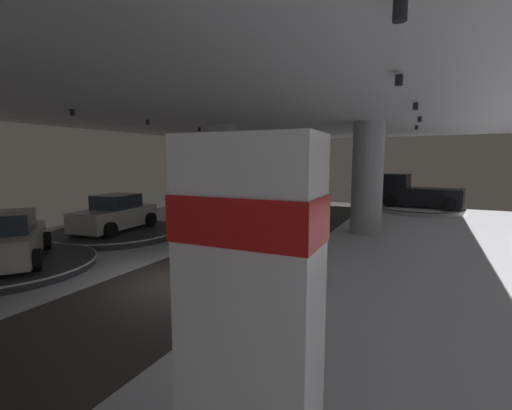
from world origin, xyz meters
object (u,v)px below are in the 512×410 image
object	(u,v)px
pickup_truck_deep_left	(256,189)
display_platform_deep_right	(420,209)
display_car_far_left	(214,199)
display_car_mid_left	(115,214)
display_platform_near_left	(9,266)
visitor_walking_far	(314,214)
column_right	(367,178)
column_left	(222,177)
display_car_near_left	(7,240)
display_platform_far_left	(215,213)
display_platform_mid_left	(116,233)
display_platform_deep_left	(257,201)
brand_sign_pylon	(249,367)
visitor_walking_near	(287,213)
pickup_truck_deep_right	(416,194)

from	to	relation	value
pickup_truck_deep_left	display_platform_deep_right	bearing A→B (deg)	1.23
display_car_far_left	display_car_mid_left	bearing A→B (deg)	-95.45
display_platform_near_left	visitor_walking_far	distance (m)	12.95
column_right	column_left	bearing A→B (deg)	-165.62
column_right	display_platform_near_left	xyz separation A→B (m)	(-9.75, -11.53, -2.60)
display_car_near_left	display_platform_far_left	bearing A→B (deg)	91.19
display_platform_mid_left	display_car_mid_left	xyz separation A→B (m)	(-0.00, 0.03, 0.90)
display_platform_deep_right	display_platform_deep_left	bearing A→B (deg)	-177.57
display_car_mid_left	pickup_truck_deep_left	world-z (taller)	pickup_truck_deep_left
display_platform_far_left	brand_sign_pylon	bearing A→B (deg)	-56.44
display_platform_mid_left	display_platform_far_left	bearing A→B (deg)	84.41
display_car_mid_left	visitor_walking_near	distance (m)	8.55
column_left	display_platform_far_left	xyz separation A→B (m)	(-2.70, 3.40, -2.59)
display_car_near_left	brand_sign_pylon	bearing A→B (deg)	-20.61
column_left	visitor_walking_far	size ratio (longest dim) A/B	3.46
display_car_near_left	display_platform_deep_right	bearing A→B (deg)	59.87
display_platform_far_left	display_platform_deep_right	bearing A→B (deg)	31.95
display_car_far_left	display_platform_near_left	bearing A→B (deg)	-88.80
display_car_mid_left	display_platform_deep_right	size ratio (longest dim) A/B	0.77
pickup_truck_deep_left	display_platform_deep_right	size ratio (longest dim) A/B	0.98
column_left	display_platform_mid_left	world-z (taller)	column_left
display_platform_mid_left	pickup_truck_deep_right	distance (m)	20.01
display_car_near_left	pickup_truck_deep_right	xyz separation A→B (m)	(11.73, 20.80, 0.24)
column_right	visitor_walking_far	xyz separation A→B (m)	(-2.45, -0.86, -1.84)
display_platform_far_left	display_car_near_left	bearing A→B (deg)	-88.81
column_right	pickup_truck_deep_right	distance (m)	9.59
display_car_near_left	column_left	bearing A→B (deg)	75.92
visitor_walking_far	visitor_walking_near	bearing A→B (deg)	-168.72
display_car_mid_left	display_platform_deep_right	bearing A→B (deg)	49.50
visitor_walking_near	display_car_near_left	bearing A→B (deg)	-119.68
column_left	display_car_mid_left	bearing A→B (deg)	-129.25
column_left	display_car_near_left	world-z (taller)	column_left
brand_sign_pylon	pickup_truck_deep_left	distance (m)	27.48
brand_sign_pylon	display_platform_deep_right	world-z (taller)	brand_sign_pylon
display_platform_near_left	column_right	bearing A→B (deg)	49.79
pickup_truck_deep_left	display_car_far_left	bearing A→B (deg)	-86.08
brand_sign_pylon	display_platform_near_left	world-z (taller)	brand_sign_pylon
column_left	display_platform_far_left	size ratio (longest dim) A/B	1.22
column_left	pickup_truck_deep_left	distance (m)	11.39
display_platform_far_left	pickup_truck_deep_left	bearing A→B (deg)	94.13
display_platform_deep_left	pickup_truck_deep_right	size ratio (longest dim) A/B	1.03
display_car_near_left	pickup_truck_deep_right	bearing A→B (deg)	60.58
pickup_truck_deep_left	display_platform_deep_right	world-z (taller)	pickup_truck_deep_left
display_car_near_left	display_platform_far_left	distance (m)	13.11
display_platform_mid_left	visitor_walking_near	size ratio (longest dim) A/B	3.75
display_platform_far_left	display_car_far_left	world-z (taller)	display_car_far_left
column_right	display_car_near_left	size ratio (longest dim) A/B	1.25
display_car_far_left	visitor_walking_near	xyz separation A→B (m)	(6.23, -2.64, -0.14)
brand_sign_pylon	visitor_walking_near	bearing A→B (deg)	109.79
brand_sign_pylon	display_platform_far_left	distance (m)	20.83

